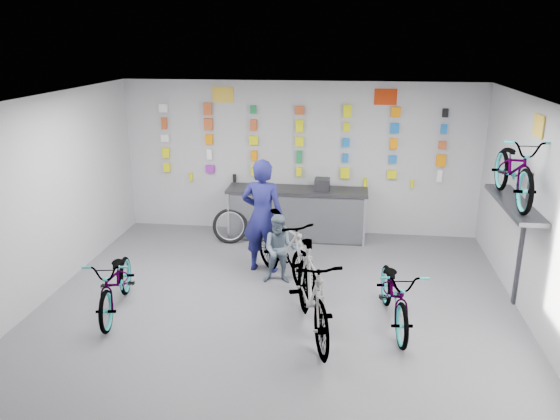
# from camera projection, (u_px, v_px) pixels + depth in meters

# --- Properties ---
(floor) EXTENTS (8.00, 8.00, 0.00)m
(floor) POSITION_uv_depth(u_px,v_px,m) (271.00, 329.00, 7.42)
(floor) COLOR #515156
(floor) RESTS_ON ground
(ceiling) EXTENTS (8.00, 8.00, 0.00)m
(ceiling) POSITION_uv_depth(u_px,v_px,m) (269.00, 106.00, 6.51)
(ceiling) COLOR white
(ceiling) RESTS_ON wall_back
(wall_back) EXTENTS (7.00, 0.00, 7.00)m
(wall_back) POSITION_uv_depth(u_px,v_px,m) (300.00, 158.00, 10.75)
(wall_back) COLOR silver
(wall_back) RESTS_ON floor
(wall_left) EXTENTS (0.00, 8.00, 8.00)m
(wall_left) POSITION_uv_depth(u_px,v_px,m) (15.00, 214.00, 7.39)
(wall_left) COLOR silver
(wall_left) RESTS_ON floor
(wall_right) EXTENTS (0.00, 8.00, 8.00)m
(wall_right) POSITION_uv_depth(u_px,v_px,m) (558.00, 237.00, 6.54)
(wall_right) COLOR silver
(wall_right) RESTS_ON floor
(counter) EXTENTS (2.70, 0.66, 1.00)m
(counter) POSITION_uv_depth(u_px,v_px,m) (297.00, 214.00, 10.62)
(counter) COLOR black
(counter) RESTS_ON floor
(merch_wall) EXTENTS (5.57, 0.08, 1.57)m
(merch_wall) POSITION_uv_depth(u_px,v_px,m) (298.00, 144.00, 10.59)
(merch_wall) COLOR #E4E706
(merch_wall) RESTS_ON wall_back
(wall_bracket) EXTENTS (0.39, 1.90, 2.00)m
(wall_bracket) POSITION_uv_depth(u_px,v_px,m) (515.00, 209.00, 7.71)
(wall_bracket) COLOR #333338
(wall_bracket) RESTS_ON wall_right
(sign_left) EXTENTS (0.42, 0.02, 0.30)m
(sign_left) POSITION_uv_depth(u_px,v_px,m) (223.00, 95.00, 10.54)
(sign_left) COLOR yellow
(sign_left) RESTS_ON wall_back
(sign_right) EXTENTS (0.42, 0.02, 0.30)m
(sign_right) POSITION_uv_depth(u_px,v_px,m) (386.00, 97.00, 10.16)
(sign_right) COLOR #BD2E0A
(sign_right) RESTS_ON wall_back
(sign_side) EXTENTS (0.02, 0.40, 0.30)m
(sign_side) POSITION_uv_depth(u_px,v_px,m) (538.00, 126.00, 7.33)
(sign_side) COLOR yellow
(sign_side) RESTS_ON wall_right
(bike_left) EXTENTS (0.91, 1.81, 0.91)m
(bike_left) POSITION_uv_depth(u_px,v_px,m) (116.00, 282.00, 7.77)
(bike_left) COLOR gray
(bike_left) RESTS_ON floor
(bike_center) EXTENTS (1.07, 2.08, 1.20)m
(bike_center) POSITION_uv_depth(u_px,v_px,m) (312.00, 292.00, 7.13)
(bike_center) COLOR gray
(bike_center) RESTS_ON floor
(bike_right) EXTENTS (0.82, 1.84, 0.94)m
(bike_right) POSITION_uv_depth(u_px,v_px,m) (395.00, 293.00, 7.41)
(bike_right) COLOR gray
(bike_right) RESTS_ON floor
(bike_service) EXTENTS (1.54, 1.83, 1.13)m
(bike_service) POSITION_uv_depth(u_px,v_px,m) (285.00, 249.00, 8.70)
(bike_service) COLOR gray
(bike_service) RESTS_ON floor
(bike_wall) EXTENTS (0.63, 1.80, 0.95)m
(bike_wall) POSITION_uv_depth(u_px,v_px,m) (515.00, 169.00, 7.54)
(bike_wall) COLOR gray
(bike_wall) RESTS_ON wall_bracket
(clerk) EXTENTS (0.74, 0.52, 1.93)m
(clerk) POSITION_uv_depth(u_px,v_px,m) (263.00, 216.00, 9.01)
(clerk) COLOR #171853
(clerk) RESTS_ON floor
(customer) EXTENTS (0.56, 0.45, 1.14)m
(customer) POSITION_uv_depth(u_px,v_px,m) (280.00, 249.00, 8.66)
(customer) COLOR slate
(customer) RESTS_ON floor
(spare_wheel) EXTENTS (0.70, 0.35, 0.66)m
(spare_wheel) POSITION_uv_depth(u_px,v_px,m) (230.00, 226.00, 10.47)
(spare_wheel) COLOR black
(spare_wheel) RESTS_ON floor
(register) EXTENTS (0.29, 0.31, 0.22)m
(register) POSITION_uv_depth(u_px,v_px,m) (322.00, 184.00, 10.38)
(register) COLOR black
(register) RESTS_ON counter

